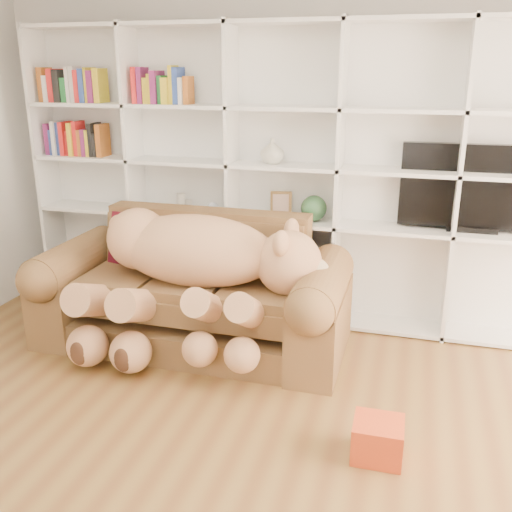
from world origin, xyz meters
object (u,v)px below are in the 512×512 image
(gift_box, at_px, (378,439))
(tv, at_px, (476,189))
(teddy_bear, at_px, (193,267))
(sofa, at_px, (194,297))

(gift_box, xyz_separation_m, tv, (0.52, 1.75, 1.08))
(teddy_bear, bearing_deg, gift_box, -36.17)
(tv, bearing_deg, gift_box, -106.40)
(gift_box, bearing_deg, tv, 73.60)
(gift_box, bearing_deg, teddy_bear, 148.81)
(sofa, distance_m, teddy_bear, 0.38)
(teddy_bear, xyz_separation_m, tv, (1.92, 0.90, 0.50))
(tv, bearing_deg, teddy_bear, -154.95)
(sofa, xyz_separation_m, teddy_bear, (0.08, -0.20, 0.31))
(gift_box, distance_m, tv, 2.12)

